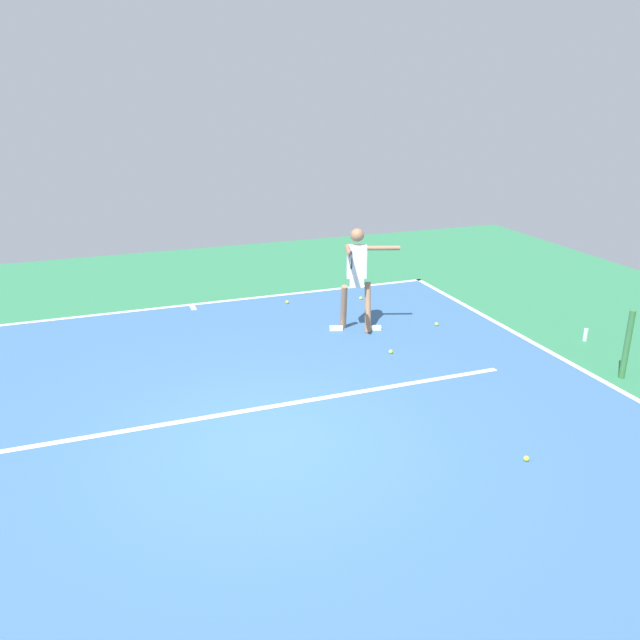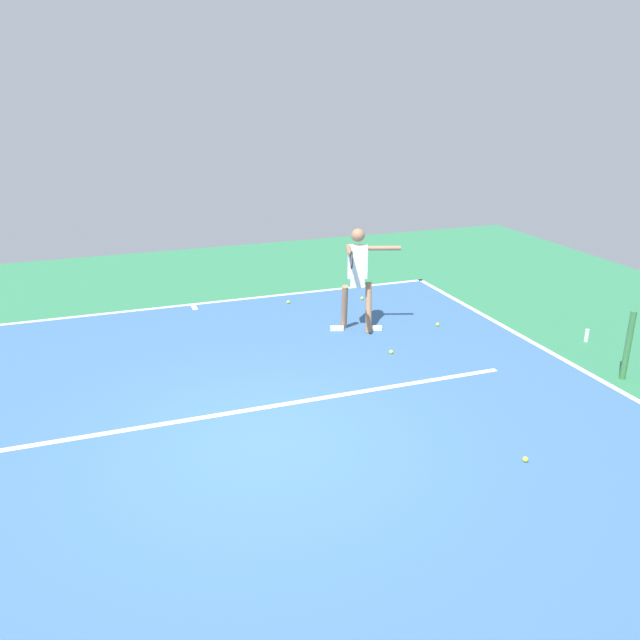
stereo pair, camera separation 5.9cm
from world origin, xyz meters
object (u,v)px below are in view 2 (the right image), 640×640
object	(u,v)px
tennis_ball_by_baseline	(438,324)
tennis_ball_near_player	(288,302)
water_bottle	(587,335)
tennis_player	(358,273)
tennis_ball_centre_court	(391,352)
tennis_ball_near_service_line	(362,298)
tennis_ball_far_corner	(525,459)
net_post	(628,346)

from	to	relation	value
tennis_ball_by_baseline	tennis_ball_near_player	distance (m)	3.09
water_bottle	tennis_player	bearing A→B (deg)	-27.19
tennis_ball_by_baseline	tennis_ball_centre_court	distance (m)	1.63
tennis_ball_near_service_line	water_bottle	world-z (taller)	water_bottle
tennis_ball_centre_court	water_bottle	xyz separation A→B (m)	(-3.40, 0.64, 0.08)
tennis_ball_far_corner	tennis_ball_by_baseline	xyz separation A→B (m)	(-1.30, -4.34, 0.00)
net_post	tennis_ball_by_baseline	world-z (taller)	net_post
tennis_ball_centre_court	tennis_ball_far_corner	bearing A→B (deg)	91.05
tennis_ball_near_service_line	tennis_ball_near_player	world-z (taller)	same
net_post	tennis_ball_far_corner	size ratio (longest dim) A/B	16.21
tennis_player	tennis_ball_near_service_line	distance (m)	2.09
net_post	tennis_ball_by_baseline	size ratio (longest dim) A/B	16.21
tennis_ball_far_corner	tennis_ball_by_baseline	distance (m)	4.54
tennis_ball_far_corner	tennis_player	bearing A→B (deg)	-87.72
net_post	tennis_ball_far_corner	bearing A→B (deg)	26.97
tennis_ball_near_service_line	tennis_ball_by_baseline	world-z (taller)	same
net_post	tennis_ball_near_player	size ratio (longest dim) A/B	16.21
tennis_ball_by_baseline	tennis_ball_centre_court	size ratio (longest dim) A/B	1.00
tennis_ball_near_player	tennis_ball_by_baseline	bearing A→B (deg)	135.18
tennis_player	tennis_ball_centre_court	xyz separation A→B (m)	(-0.12, 1.17, -1.05)
tennis_ball_by_baseline	tennis_ball_near_player	bearing A→B (deg)	-44.82
net_post	tennis_player	bearing A→B (deg)	-47.16
tennis_ball_near_player	net_post	bearing A→B (deg)	125.80
tennis_ball_near_service_line	tennis_ball_by_baseline	xyz separation A→B (m)	(-0.69, 1.90, 0.00)
tennis_ball_by_baseline	tennis_ball_centre_court	bearing A→B (deg)	33.04
tennis_player	tennis_ball_centre_court	size ratio (longest dim) A/B	28.32
net_post	tennis_ball_far_corner	xyz separation A→B (m)	(2.79, 1.42, -0.50)
tennis_ball_far_corner	tennis_ball_near_service_line	bearing A→B (deg)	-95.64
tennis_ball_far_corner	net_post	bearing A→B (deg)	-153.03
tennis_player	tennis_ball_near_service_line	xyz separation A→B (m)	(-0.80, -1.62, -1.05)
tennis_ball_near_service_line	water_bottle	bearing A→B (deg)	128.47
tennis_player	water_bottle	bearing A→B (deg)	171.28
net_post	tennis_player	world-z (taller)	tennis_player
tennis_ball_centre_court	tennis_ball_near_player	world-z (taller)	same
water_bottle	tennis_ball_near_player	bearing A→B (deg)	-41.22
net_post	tennis_ball_far_corner	distance (m)	3.17
tennis_ball_near_service_line	water_bottle	size ratio (longest dim) A/B	0.30
tennis_player	tennis_ball_centre_court	world-z (taller)	tennis_player
tennis_ball_centre_court	tennis_ball_by_baseline	bearing A→B (deg)	-146.96
tennis_player	tennis_ball_near_player	size ratio (longest dim) A/B	28.32
net_post	tennis_ball_far_corner	world-z (taller)	net_post
tennis_player	water_bottle	xyz separation A→B (m)	(-3.52, 1.81, -0.97)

